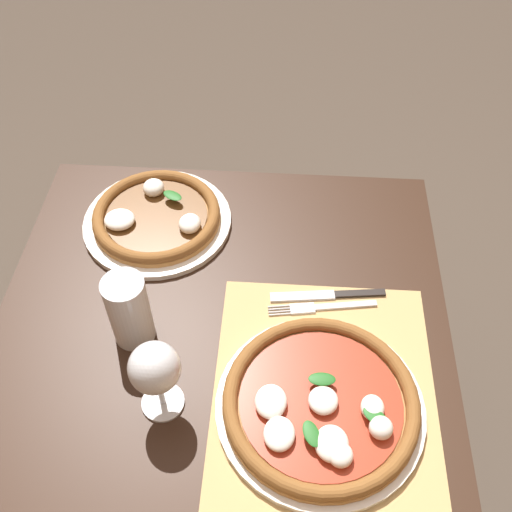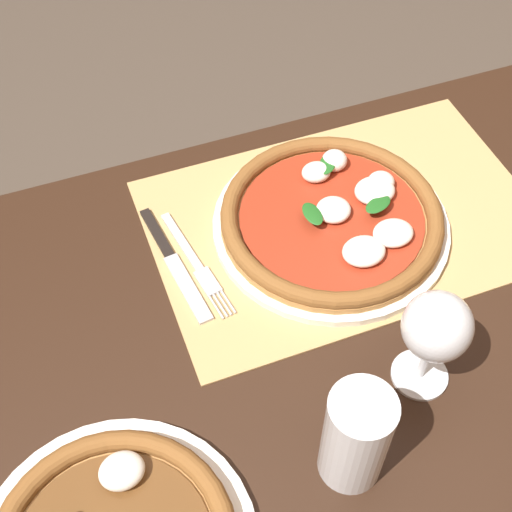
# 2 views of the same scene
# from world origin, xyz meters

# --- Properties ---
(dining_table) EXTENTS (1.17, 0.82, 0.74)m
(dining_table) POSITION_xyz_m (0.00, 0.00, 0.62)
(dining_table) COLOR black
(dining_table) RESTS_ON ground
(paper_placemat) EXTENTS (0.55, 0.36, 0.00)m
(paper_placemat) POSITION_xyz_m (-0.01, -0.18, 0.74)
(paper_placemat) COLOR tan
(paper_placemat) RESTS_ON dining_table
(pizza_near) EXTENTS (0.34, 0.34, 0.05)m
(pizza_near) POSITION_xyz_m (0.02, -0.18, 0.76)
(pizza_near) COLOR silver
(pizza_near) RESTS_ON paper_placemat
(wine_glass) EXTENTS (0.08, 0.08, 0.16)m
(wine_glass) POSITION_xyz_m (0.01, 0.08, 0.85)
(wine_glass) COLOR silver
(wine_glass) RESTS_ON dining_table
(pint_glass) EXTENTS (0.07, 0.07, 0.15)m
(pint_glass) POSITION_xyz_m (0.14, 0.15, 0.81)
(pint_glass) COLOR silver
(pint_glass) RESTS_ON dining_table
(fork) EXTENTS (0.05, 0.20, 0.00)m
(fork) POSITION_xyz_m (0.22, -0.18, 0.75)
(fork) COLOR #B7B7BC
(fork) RESTS_ON paper_placemat
(knife) EXTENTS (0.04, 0.22, 0.01)m
(knife) POSITION_xyz_m (0.25, -0.19, 0.75)
(knife) COLOR black
(knife) RESTS_ON paper_placemat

